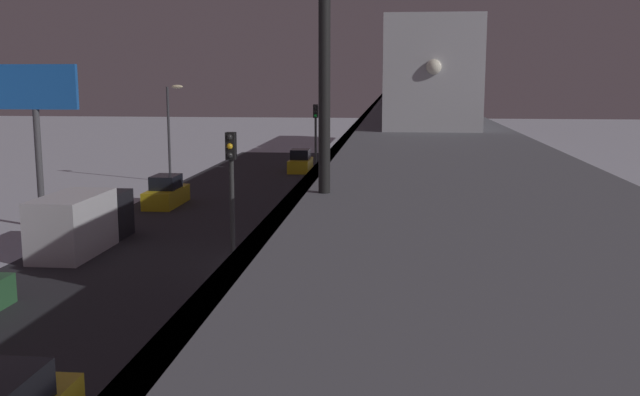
{
  "coord_description": "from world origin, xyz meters",
  "views": [
    {
      "loc": [
        -5.3,
        30.7,
        8.17
      ],
      "look_at": [
        -0.92,
        -11.21,
        1.18
      ],
      "focal_mm": 40.71,
      "sensor_mm": 36.0,
      "label": 1
    }
  ],
  "objects_px": {
    "subway_train": "(410,75)",
    "sedan_yellow_3": "(300,163)",
    "box_truck": "(82,222)",
    "commercial_billboard": "(35,103)",
    "traffic_light_mid": "(316,137)",
    "sedan_yellow_2": "(166,193)",
    "traffic_light_near": "(232,198)"
  },
  "relations": [
    {
      "from": "sedan_yellow_2",
      "to": "sedan_yellow_3",
      "type": "xyz_separation_m",
      "value": [
        -6.4,
        -18.01,
        0.0
      ]
    },
    {
      "from": "traffic_light_near",
      "to": "commercial_billboard",
      "type": "distance_m",
      "value": 19.93
    },
    {
      "from": "box_truck",
      "to": "traffic_light_mid",
      "type": "xyz_separation_m",
      "value": [
        -9.5,
        -16.35,
        2.85
      ]
    },
    {
      "from": "sedan_yellow_3",
      "to": "traffic_light_near",
      "type": "bearing_deg",
      "value": -85.81
    },
    {
      "from": "sedan_yellow_3",
      "to": "commercial_billboard",
      "type": "height_order",
      "value": "commercial_billboard"
    },
    {
      "from": "traffic_light_near",
      "to": "traffic_light_mid",
      "type": "distance_m",
      "value": 25.6
    },
    {
      "from": "sedan_yellow_3",
      "to": "traffic_light_mid",
      "type": "xyz_separation_m",
      "value": [
        -2.9,
        13.94,
        3.4
      ]
    },
    {
      "from": "subway_train",
      "to": "sedan_yellow_3",
      "type": "distance_m",
      "value": 13.06
    },
    {
      "from": "subway_train",
      "to": "commercial_billboard",
      "type": "xyz_separation_m",
      "value": [
        20.42,
        20.56,
        -1.56
      ]
    },
    {
      "from": "subway_train",
      "to": "sedan_yellow_3",
      "type": "relative_size",
      "value": 17.92
    },
    {
      "from": "sedan_yellow_2",
      "to": "commercial_billboard",
      "type": "bearing_deg",
      "value": 58.38
    },
    {
      "from": "sedan_yellow_2",
      "to": "traffic_light_near",
      "type": "height_order",
      "value": "traffic_light_near"
    },
    {
      "from": "subway_train",
      "to": "traffic_light_near",
      "type": "bearing_deg",
      "value": 79.38
    },
    {
      "from": "sedan_yellow_2",
      "to": "sedan_yellow_3",
      "type": "distance_m",
      "value": 19.11
    },
    {
      "from": "box_truck",
      "to": "traffic_light_mid",
      "type": "distance_m",
      "value": 19.12
    },
    {
      "from": "sedan_yellow_3",
      "to": "traffic_light_near",
      "type": "distance_m",
      "value": 39.79
    },
    {
      "from": "subway_train",
      "to": "sedan_yellow_2",
      "type": "xyz_separation_m",
      "value": [
        15.78,
        13.03,
        -7.6
      ]
    },
    {
      "from": "box_truck",
      "to": "commercial_billboard",
      "type": "distance_m",
      "value": 8.5
    },
    {
      "from": "subway_train",
      "to": "sedan_yellow_2",
      "type": "relative_size",
      "value": 15.8
    },
    {
      "from": "sedan_yellow_2",
      "to": "commercial_billboard",
      "type": "relative_size",
      "value": 0.53
    },
    {
      "from": "sedan_yellow_3",
      "to": "commercial_billboard",
      "type": "bearing_deg",
      "value": -113.37
    },
    {
      "from": "traffic_light_near",
      "to": "subway_train",
      "type": "bearing_deg",
      "value": -100.62
    },
    {
      "from": "sedan_yellow_3",
      "to": "traffic_light_near",
      "type": "xyz_separation_m",
      "value": [
        -2.9,
        39.54,
        3.4
      ]
    },
    {
      "from": "sedan_yellow_2",
      "to": "traffic_light_mid",
      "type": "relative_size",
      "value": 0.73
    },
    {
      "from": "traffic_light_near",
      "to": "commercial_billboard",
      "type": "xyz_separation_m",
      "value": [
        13.94,
        -14.01,
        2.63
      ]
    },
    {
      "from": "subway_train",
      "to": "traffic_light_near",
      "type": "height_order",
      "value": "subway_train"
    },
    {
      "from": "sedan_yellow_2",
      "to": "box_truck",
      "type": "xyz_separation_m",
      "value": [
        0.2,
        12.28,
        0.55
      ]
    },
    {
      "from": "subway_train",
      "to": "traffic_light_near",
      "type": "relative_size",
      "value": 11.57
    },
    {
      "from": "box_truck",
      "to": "traffic_light_mid",
      "type": "relative_size",
      "value": 1.16
    },
    {
      "from": "traffic_light_mid",
      "to": "sedan_yellow_2",
      "type": "bearing_deg",
      "value": 23.6
    },
    {
      "from": "sedan_yellow_3",
      "to": "traffic_light_mid",
      "type": "height_order",
      "value": "traffic_light_mid"
    },
    {
      "from": "traffic_light_near",
      "to": "sedan_yellow_3",
      "type": "bearing_deg",
      "value": -85.81
    }
  ]
}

